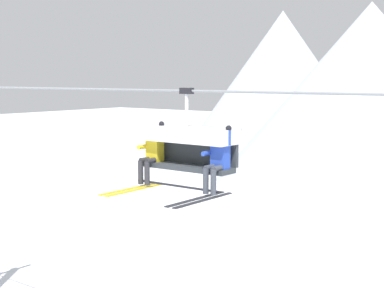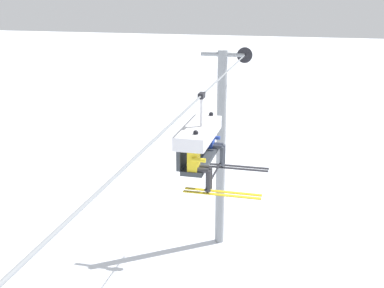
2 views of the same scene
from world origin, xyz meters
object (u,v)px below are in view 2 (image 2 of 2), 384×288
chairlift_chair (198,138)px  skier_blue (214,140)px  lift_tower_far (221,146)px  skier_yellow (199,162)px

chairlift_chair → skier_blue: size_ratio=1.22×
lift_tower_far → skier_yellow: 8.25m
chairlift_chair → skier_yellow: 0.89m
lift_tower_far → skier_yellow: bearing=-173.3°
lift_tower_far → chairlift_chair: (-7.07, -0.71, 2.49)m
chairlift_chair → skier_yellow: chairlift_chair is taller
lift_tower_far → skier_yellow: (-7.90, -0.92, 2.23)m
lift_tower_far → skier_blue: bearing=-171.6°
skier_yellow → skier_blue: same height
chairlift_chair → skier_yellow: (-0.82, -0.21, -0.27)m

